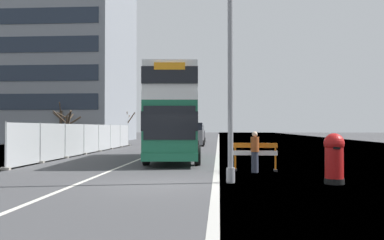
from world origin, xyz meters
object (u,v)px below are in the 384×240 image
at_px(lamppost_foreground, 230,46).
at_px(car_oncoming_near, 195,135).
at_px(car_receding_mid, 197,134).
at_px(pedestrian_at_kerb, 255,152).
at_px(red_pillar_postbox, 334,156).
at_px(roadworks_barrier, 255,153).
at_px(double_decker_bus, 175,114).

height_order(lamppost_foreground, car_oncoming_near, lamppost_foreground).
distance_m(car_oncoming_near, car_receding_mid, 9.54).
bearing_deg(pedestrian_at_kerb, car_receding_mid, 97.08).
height_order(car_receding_mid, pedestrian_at_kerb, car_receding_mid).
distance_m(lamppost_foreground, pedestrian_at_kerb, 5.01).
xyz_separation_m(red_pillar_postbox, pedestrian_at_kerb, (-2.29, 3.20, -0.06)).
distance_m(roadworks_barrier, car_oncoming_near, 23.76).
bearing_deg(lamppost_foreground, red_pillar_postbox, -1.00).
xyz_separation_m(lamppost_foreground, car_oncoming_near, (-2.81, 27.16, -3.50)).
relative_size(roadworks_barrier, car_oncoming_near, 0.46).
bearing_deg(pedestrian_at_kerb, double_decker_bus, 122.54).
height_order(double_decker_bus, red_pillar_postbox, double_decker_bus).
relative_size(car_oncoming_near, pedestrian_at_kerb, 2.41).
height_order(red_pillar_postbox, pedestrian_at_kerb, pedestrian_at_kerb).
relative_size(lamppost_foreground, pedestrian_at_kerb, 5.77).
bearing_deg(roadworks_barrier, pedestrian_at_kerb, -96.13).
xyz_separation_m(roadworks_barrier, car_oncoming_near, (-3.95, 23.43, 0.32)).
height_order(lamppost_foreground, car_receding_mid, lamppost_foreground).
bearing_deg(car_receding_mid, pedestrian_at_kerb, -82.92).
xyz_separation_m(double_decker_bus, pedestrian_at_kerb, (3.95, -6.19, -1.74)).
relative_size(red_pillar_postbox, car_receding_mid, 0.38).
xyz_separation_m(red_pillar_postbox, roadworks_barrier, (-2.23, 3.79, -0.14)).
xyz_separation_m(double_decker_bus, roadworks_barrier, (4.01, -5.61, -1.81)).
bearing_deg(roadworks_barrier, car_receding_mid, 97.31).
bearing_deg(car_oncoming_near, pedestrian_at_kerb, -80.81).
relative_size(double_decker_bus, car_oncoming_near, 2.66).
relative_size(lamppost_foreground, roadworks_barrier, 5.17).
relative_size(roadworks_barrier, car_receding_mid, 0.43).
xyz_separation_m(double_decker_bus, car_receding_mid, (-0.22, 27.36, -1.58)).
bearing_deg(lamppost_foreground, pedestrian_at_kerb, 71.15).
relative_size(lamppost_foreground, car_receding_mid, 2.22).
bearing_deg(roadworks_barrier, red_pillar_postbox, -59.55).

